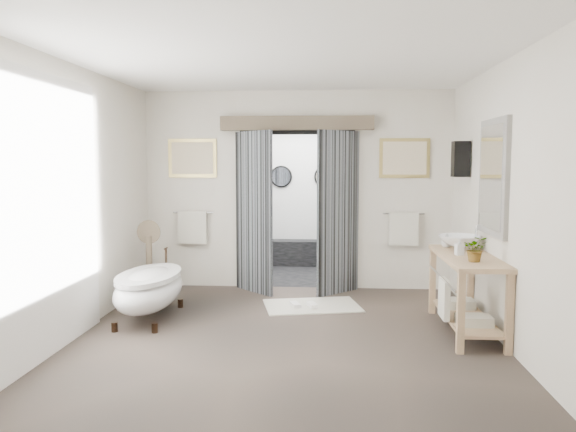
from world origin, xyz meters
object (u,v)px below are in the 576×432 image
object	(u,v)px
clawfoot_tub	(149,288)
basin	(460,242)
rug	(312,306)
vanity	(465,286)

from	to	relation	value
clawfoot_tub	basin	xyz separation A→B (m)	(3.64, 0.16, 0.57)
clawfoot_tub	rug	size ratio (longest dim) A/B	1.28
vanity	clawfoot_tub	bearing A→B (deg)	175.88
vanity	rug	bearing A→B (deg)	150.04
clawfoot_tub	basin	distance (m)	3.68
rug	basin	distance (m)	2.04
vanity	basin	bearing A→B (deg)	85.94
clawfoot_tub	rug	world-z (taller)	clawfoot_tub
rug	basin	world-z (taller)	basin
vanity	basin	distance (m)	0.60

